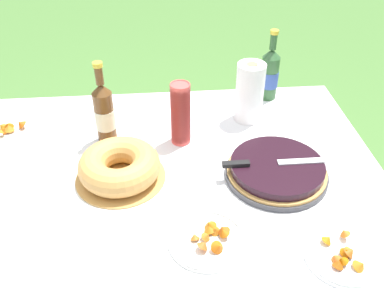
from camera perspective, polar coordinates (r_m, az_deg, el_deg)
name	(u,v)px	position (r m, az deg, el deg)	size (l,w,h in m)	color
garden_table	(159,188)	(1.51, -4.37, -5.82)	(1.53, 1.09, 0.74)	brown
tablecloth	(159,175)	(1.48, -4.47, -4.21)	(1.54, 1.10, 0.10)	white
berry_tart	(277,170)	(1.45, 11.22, -3.46)	(0.34, 0.34, 0.06)	#38383D
serving_knife	(269,163)	(1.42, 10.25, -2.45)	(0.38, 0.03, 0.01)	silver
bundt_cake	(120,167)	(1.43, -9.63, -2.99)	(0.30, 0.30, 0.10)	tan
cup_stack	(181,114)	(1.54, -1.53, 4.03)	(0.07, 0.07, 0.24)	#E04C47
cider_bottle_green	(270,74)	(1.86, 10.31, 9.20)	(0.08, 0.08, 0.30)	#2D562D
cider_bottle_amber	(104,113)	(1.57, -11.60, 4.06)	(0.07, 0.07, 0.32)	brown
snack_plate_near	(11,131)	(1.78, -23.00, 1.60)	(0.20, 0.20, 0.06)	white
snack_plate_left	(344,255)	(1.27, 19.57, -13.77)	(0.21, 0.21, 0.05)	white
snack_plate_right	(208,239)	(1.24, 2.15, -12.48)	(0.22, 0.22, 0.06)	white
paper_towel_roll	(250,92)	(1.69, 7.69, 6.83)	(0.11, 0.11, 0.24)	white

